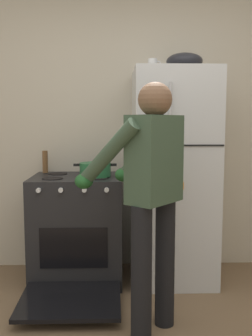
% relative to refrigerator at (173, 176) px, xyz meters
% --- Properties ---
extents(kitchen_wall_back, '(6.00, 0.10, 2.70)m').
position_rel_refrigerator_xyz_m(kitchen_wall_back, '(-0.37, 0.38, 0.45)').
color(kitchen_wall_back, beige).
rests_on(kitchen_wall_back, ground).
extents(refrigerator, '(0.68, 0.72, 1.79)m').
position_rel_refrigerator_xyz_m(refrigerator, '(0.00, 0.00, 0.00)').
color(refrigerator, silver).
rests_on(refrigerator, ground).
extents(stove_range, '(0.76, 1.22, 0.91)m').
position_rel_refrigerator_xyz_m(stove_range, '(-0.82, -0.02, -0.45)').
color(stove_range, black).
rests_on(stove_range, ground).
extents(person_cook, '(0.70, 0.72, 1.60)m').
position_rel_refrigerator_xyz_m(person_cook, '(-0.28, -0.87, 0.06)').
color(person_cook, black).
rests_on(person_cook, ground).
extents(red_pot, '(0.36, 0.26, 0.11)m').
position_rel_refrigerator_xyz_m(red_pot, '(-0.66, -0.05, 0.07)').
color(red_pot, '#236638').
rests_on(red_pot, stove_range).
extents(coffee_mug, '(0.11, 0.08, 0.10)m').
position_rel_refrigerator_xyz_m(coffee_mug, '(-0.18, 0.05, 0.94)').
color(coffee_mug, silver).
rests_on(coffee_mug, refrigerator).
extents(pepper_mill, '(0.05, 0.05, 0.20)m').
position_rel_refrigerator_xyz_m(pepper_mill, '(-1.12, 0.20, 0.11)').
color(pepper_mill, brown).
rests_on(pepper_mill, stove_range).
extents(mixing_bowl, '(0.30, 0.30, 0.14)m').
position_rel_refrigerator_xyz_m(mixing_bowl, '(0.08, 0.00, 0.96)').
color(mixing_bowl, black).
rests_on(mixing_bowl, refrigerator).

